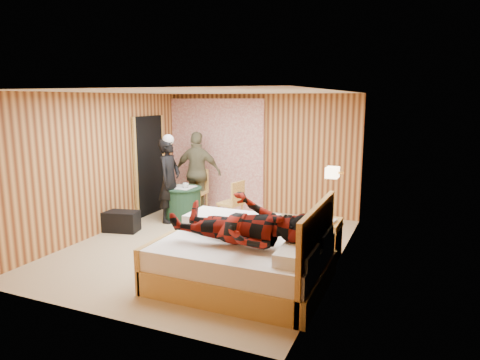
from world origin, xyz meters
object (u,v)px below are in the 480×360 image
at_px(chair_near, 234,200).
at_px(wall_lamp, 333,172).
at_px(duffel_bag, 120,221).
at_px(man_at_table, 198,173).
at_px(chair_far, 197,188).
at_px(nightstand, 325,239).
at_px(bed, 245,259).
at_px(round_table, 183,203).
at_px(man_on_bed, 241,213).
at_px(woman_standing, 169,181).

bearing_deg(chair_near, wall_lamp, 80.31).
bearing_deg(duffel_bag, man_at_table, 56.39).
bearing_deg(chair_far, man_at_table, 69.35).
height_order(nightstand, duffel_bag, nightstand).
xyz_separation_m(bed, chair_near, (-1.20, 2.34, 0.17)).
bearing_deg(round_table, nightstand, -17.73).
distance_m(nightstand, chair_near, 2.22).
relative_size(round_table, duffel_bag, 1.15).
xyz_separation_m(nightstand, man_on_bed, (-0.73, -1.55, 0.71)).
relative_size(bed, chair_far, 2.31).
distance_m(duffel_bag, woman_standing, 1.22).
bearing_deg(wall_lamp, chair_far, 155.73).
bearing_deg(nightstand, man_on_bed, -115.25).
height_order(wall_lamp, woman_standing, woman_standing).
bearing_deg(round_table, chair_far, 90.64).
relative_size(bed, woman_standing, 1.30).
xyz_separation_m(nightstand, round_table, (-3.06, 0.98, 0.03)).
bearing_deg(bed, chair_far, 128.40).
bearing_deg(bed, man_on_bed, -82.36).
bearing_deg(woman_standing, chair_far, -15.72).
xyz_separation_m(wall_lamp, nightstand, (-0.04, -0.19, -0.99)).
height_order(duffel_bag, woman_standing, woman_standing).
height_order(round_table, woman_standing, woman_standing).
distance_m(nightstand, chair_far, 3.46).
bearing_deg(round_table, duffel_bag, -121.28).
height_order(round_table, man_at_table, man_at_table).
bearing_deg(duffel_bag, chair_near, 20.63).
xyz_separation_m(wall_lamp, chair_far, (-3.11, 1.40, -0.76)).
xyz_separation_m(bed, nightstand, (0.76, 1.32, -0.03)).
relative_size(chair_far, woman_standing, 0.56).
relative_size(wall_lamp, woman_standing, 0.16).
bearing_deg(chair_near, woman_standing, -66.36).
bearing_deg(man_on_bed, round_table, 132.66).
bearing_deg(woman_standing, bed, -134.31).
xyz_separation_m(bed, duffel_bag, (-2.97, 1.19, -0.15)).
height_order(woman_standing, man_at_table, man_at_table).
distance_m(nightstand, man_at_table, 3.50).
xyz_separation_m(bed, man_at_table, (-2.30, 2.93, 0.53)).
distance_m(wall_lamp, nightstand, 1.01).
relative_size(wall_lamp, bed, 0.12).
distance_m(bed, chair_far, 3.71).
xyz_separation_m(nightstand, woman_standing, (-3.23, 0.78, 0.52)).
xyz_separation_m(nightstand, duffel_bag, (-3.73, -0.13, -0.12)).
distance_m(bed, man_at_table, 3.76).
height_order(wall_lamp, man_on_bed, man_on_bed).
bearing_deg(chair_near, man_on_bed, 38.54).
bearing_deg(chair_near, round_table, -74.80).
bearing_deg(man_at_table, chair_near, 142.83).
distance_m(woman_standing, man_at_table, 0.85).
distance_m(chair_far, woman_standing, 0.87).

